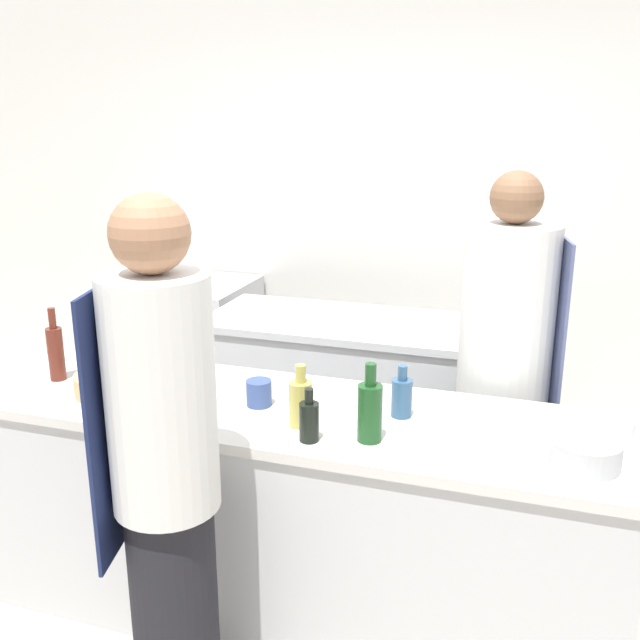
# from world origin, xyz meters

# --- Properties ---
(ground_plane) EXTENTS (16.00, 16.00, 0.00)m
(ground_plane) POSITION_xyz_m (0.00, 0.00, 0.00)
(ground_plane) COLOR #A89E8E
(wall_back) EXTENTS (8.00, 0.06, 2.80)m
(wall_back) POSITION_xyz_m (0.00, 2.13, 1.40)
(wall_back) COLOR silver
(wall_back) RESTS_ON ground_plane
(prep_counter) EXTENTS (2.56, 0.71, 0.91)m
(prep_counter) POSITION_xyz_m (0.00, 0.00, 0.46)
(prep_counter) COLOR silver
(prep_counter) RESTS_ON ground_plane
(pass_counter) EXTENTS (1.81, 0.69, 0.91)m
(pass_counter) POSITION_xyz_m (0.02, 1.20, 0.46)
(pass_counter) COLOR silver
(pass_counter) RESTS_ON ground_plane
(oven_range) EXTENTS (0.74, 0.71, 0.91)m
(oven_range) POSITION_xyz_m (-1.34, 1.73, 0.45)
(oven_range) COLOR silver
(oven_range) RESTS_ON ground_plane
(chef_at_prep_near) EXTENTS (0.37, 0.36, 1.78)m
(chef_at_prep_near) POSITION_xyz_m (-0.18, -0.62, 0.91)
(chef_at_prep_near) COLOR black
(chef_at_prep_near) RESTS_ON ground_plane
(chef_at_stove) EXTENTS (0.43, 0.42, 1.77)m
(chef_at_stove) POSITION_xyz_m (0.74, 0.63, 0.88)
(chef_at_stove) COLOR black
(chef_at_stove) RESTS_ON ground_plane
(bottle_olive_oil) EXTENTS (0.08, 0.08, 0.28)m
(bottle_olive_oil) POSITION_xyz_m (0.35, -0.17, 1.02)
(bottle_olive_oil) COLOR #19471E
(bottle_olive_oil) RESTS_ON prep_counter
(bottle_vinegar) EXTENTS (0.07, 0.07, 0.19)m
(bottle_vinegar) POSITION_xyz_m (0.15, -0.24, 0.98)
(bottle_vinegar) COLOR black
(bottle_vinegar) RESTS_ON prep_counter
(bottle_wine) EXTENTS (0.07, 0.07, 0.31)m
(bottle_wine) POSITION_xyz_m (-1.03, -0.02, 1.03)
(bottle_wine) COLOR #5B2319
(bottle_wine) RESTS_ON prep_counter
(bottle_cooking_oil) EXTENTS (0.08, 0.08, 0.23)m
(bottle_cooking_oil) POSITION_xyz_m (0.08, -0.13, 1.00)
(bottle_cooking_oil) COLOR #B2A84C
(bottle_cooking_oil) RESTS_ON prep_counter
(bottle_sauce) EXTENTS (0.08, 0.08, 0.20)m
(bottle_sauce) POSITION_xyz_m (0.41, 0.06, 0.99)
(bottle_sauce) COLOR #2D5175
(bottle_sauce) RESTS_ON prep_counter
(bowl_mixing_large) EXTENTS (0.25, 0.25, 0.07)m
(bowl_mixing_large) POSITION_xyz_m (1.09, 0.11, 0.95)
(bowl_mixing_large) COLOR white
(bowl_mixing_large) RESTS_ON prep_counter
(bowl_prep_small) EXTENTS (0.22, 0.22, 0.09)m
(bowl_prep_small) POSITION_xyz_m (1.04, -0.14, 0.95)
(bowl_prep_small) COLOR #B7BABC
(bowl_prep_small) RESTS_ON prep_counter
(bowl_ceramic_blue) EXTENTS (0.28, 0.28, 0.08)m
(bowl_ceramic_blue) POSITION_xyz_m (-0.74, -0.08, 0.95)
(bowl_ceramic_blue) COLOR tan
(bowl_ceramic_blue) RESTS_ON prep_counter
(bowl_wooden_salad) EXTENTS (0.17, 0.17, 0.07)m
(bowl_wooden_salad) POSITION_xyz_m (-1.01, 0.22, 0.94)
(bowl_wooden_salad) COLOR #B7BABC
(bowl_wooden_salad) RESTS_ON prep_counter
(cup) EXTENTS (0.10, 0.10, 0.10)m
(cup) POSITION_xyz_m (-0.13, -0.01, 0.96)
(cup) COLOR #33477F
(cup) RESTS_ON prep_counter
(cutting_board) EXTENTS (0.30, 0.19, 0.01)m
(cutting_board) POSITION_xyz_m (0.74, -0.11, 0.92)
(cutting_board) COLOR white
(cutting_board) RESTS_ON prep_counter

